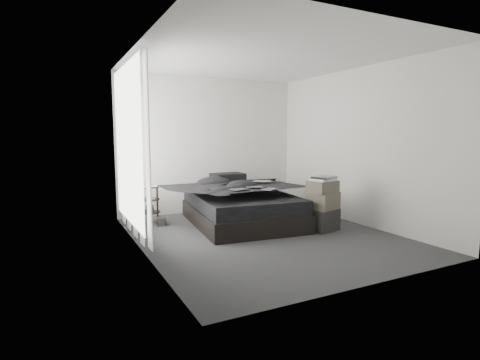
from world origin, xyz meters
name	(u,v)px	position (x,y,z in m)	size (l,w,h in m)	color
floor	(264,235)	(0.00, 0.00, 0.00)	(3.60, 4.20, 0.01)	#37373A
ceiling	(265,57)	(0.00, 0.00, 2.60)	(3.60, 4.20, 0.01)	white
wall_back	(210,145)	(0.00, 2.10, 1.30)	(3.60, 0.01, 2.60)	silver
wall_front	(376,156)	(0.00, -2.10, 1.30)	(3.60, 0.01, 2.60)	silver
wall_left	(140,151)	(-1.80, 0.00, 1.30)	(0.01, 4.20, 2.60)	silver
wall_right	(357,147)	(1.80, 0.00, 1.30)	(0.01, 4.20, 2.60)	silver
window_left	(128,145)	(-1.78, 0.90, 1.35)	(0.02, 2.00, 2.30)	white
curtain_left	(132,150)	(-1.73, 0.90, 1.28)	(0.06, 2.12, 2.48)	white
bed	(242,215)	(0.04, 0.81, 0.14)	(1.59, 2.10, 0.28)	black
mattress	(242,201)	(0.04, 0.81, 0.40)	(1.53, 2.04, 0.22)	black
duvet	(243,187)	(0.03, 0.76, 0.63)	(1.55, 1.79, 0.24)	black
pillow_lower	(224,184)	(0.07, 1.62, 0.58)	(0.63, 0.43, 0.14)	black
pillow_upper	(228,177)	(0.14, 1.59, 0.72)	(0.59, 0.41, 0.13)	black
laptop	(262,178)	(0.43, 0.82, 0.77)	(0.34, 0.22, 0.03)	silver
comic_a	(239,184)	(-0.28, 0.28, 0.76)	(0.26, 0.17, 0.01)	black
comic_b	(254,182)	(0.04, 0.40, 0.76)	(0.26, 0.17, 0.01)	black
comic_c	(270,183)	(0.14, 0.08, 0.77)	(0.26, 0.17, 0.01)	black
side_stand	(150,205)	(-1.35, 1.52, 0.31)	(0.34, 0.34, 0.63)	black
papers	(150,187)	(-1.34, 1.51, 0.64)	(0.24, 0.18, 0.01)	white
floor_books	(161,221)	(-1.21, 1.32, 0.07)	(0.14, 0.20, 0.14)	black
box_lower	(322,220)	(0.97, -0.16, 0.17)	(0.47, 0.36, 0.34)	black
box_mid	(324,201)	(0.98, -0.16, 0.48)	(0.44, 0.34, 0.26)	#575244
box_upper	(323,187)	(0.96, -0.16, 0.70)	(0.42, 0.33, 0.18)	#575244
art_book_white	(323,180)	(0.97, -0.16, 0.81)	(0.35, 0.28, 0.04)	silver
art_book_snake	(324,177)	(0.98, -0.16, 0.84)	(0.34, 0.27, 0.03)	silver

